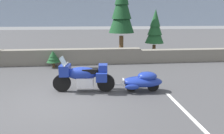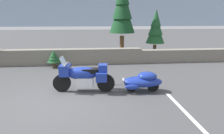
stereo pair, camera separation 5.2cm
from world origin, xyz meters
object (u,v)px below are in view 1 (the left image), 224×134
(car_shaped_trailer, at_px, (142,81))
(pine_tree_tall, at_px, (122,8))
(touring_motorcycle, at_px, (84,76))
(pine_tree_secondary, at_px, (155,28))

(car_shaped_trailer, height_order, pine_tree_tall, pine_tree_tall)
(touring_motorcycle, bearing_deg, car_shaped_trailer, -5.37)
(touring_motorcycle, relative_size, pine_tree_tall, 0.44)
(touring_motorcycle, xyz_separation_m, car_shaped_trailer, (2.20, -0.21, -0.21))
(pine_tree_tall, bearing_deg, car_shaped_trailer, -91.02)
(pine_tree_secondary, bearing_deg, car_shaped_trailer, -111.05)
(pine_tree_tall, bearing_deg, pine_tree_secondary, -5.66)
(touring_motorcycle, relative_size, pine_tree_secondary, 0.71)
(car_shaped_trailer, xyz_separation_m, pine_tree_secondary, (2.30, 5.98, 1.62))
(touring_motorcycle, xyz_separation_m, pine_tree_secondary, (4.50, 5.77, 1.41))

